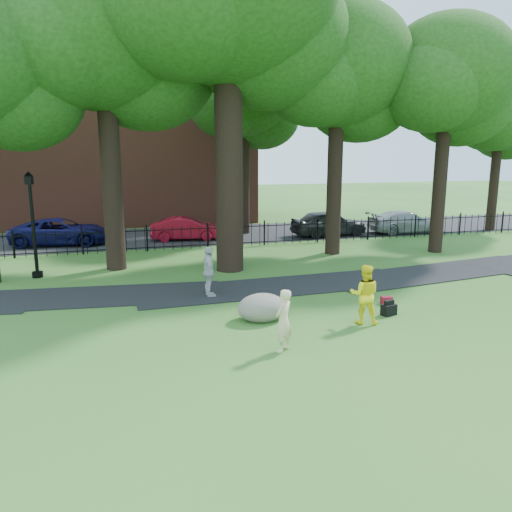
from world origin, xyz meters
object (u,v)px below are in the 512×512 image
object	(u,v)px
big_tree	(230,6)
red_sedan	(186,229)
woman	(283,321)
boulder	(262,306)
lamppost	(33,226)
man	(365,294)

from	to	relation	value
big_tree	red_sedan	bearing A→B (deg)	96.38
woman	boulder	bearing A→B (deg)	-134.86
boulder	red_sedan	world-z (taller)	red_sedan
boulder	lamppost	distance (m)	10.14
woman	boulder	size ratio (longest dim) A/B	1.08
big_tree	red_sedan	xyz separation A→B (m)	(-0.84, 7.55, -9.51)
woman	lamppost	bearing A→B (deg)	-95.63
lamppost	red_sedan	size ratio (longest dim) A/B	1.05
lamppost	red_sedan	world-z (taller)	lamppost
woman	boulder	distance (m)	2.39
boulder	big_tree	bearing A→B (deg)	84.13
big_tree	woman	size ratio (longest dim) A/B	9.25
boulder	red_sedan	distance (m)	14.01
man	lamppost	bearing A→B (deg)	-14.62
red_sedan	woman	bearing A→B (deg)	-172.80
man	red_sedan	distance (m)	15.35
woman	boulder	xyz separation A→B (m)	(0.16, 2.36, -0.36)
woman	red_sedan	size ratio (longest dim) A/B	0.40
boulder	woman	bearing A→B (deg)	-93.93
woman	red_sedan	xyz separation A→B (m)	(-0.02, 16.37, -0.14)
lamppost	red_sedan	distance (m)	9.68
lamppost	boulder	bearing A→B (deg)	-31.56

